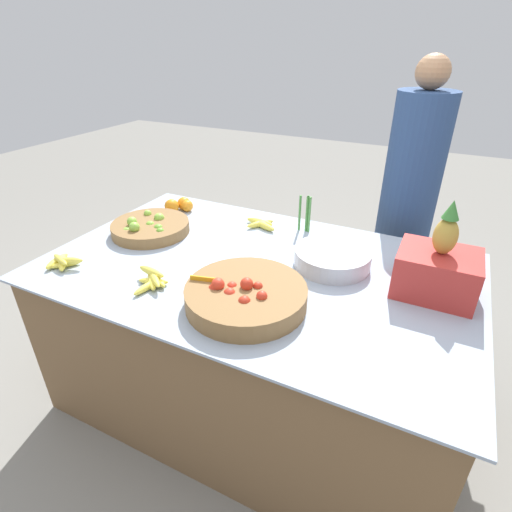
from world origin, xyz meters
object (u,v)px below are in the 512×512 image
Objects in this scene: produce_crate at (437,269)px; vendor_person at (404,221)px; lime_bowl at (150,227)px; price_sign at (205,287)px; tomato_basket at (246,296)px; metal_bowl at (332,258)px.

produce_crate is 0.81m from vendor_person.
lime_bowl is 0.24× the size of vendor_person.
tomato_basket is at bearing -4.00° from price_sign.
tomato_basket is at bearing -24.88° from lime_bowl.
tomato_basket is at bearing -109.65° from vendor_person.
tomato_basket is at bearing -115.74° from metal_bowl.
vendor_person reaches higher than price_sign.
price_sign is at bearing -128.79° from metal_bowl.
metal_bowl is at bearing 36.88° from price_sign.
price_sign is at bearing -169.66° from tomato_basket.
produce_crate reaches higher than metal_bowl.
produce_crate reaches higher than tomato_basket.
produce_crate is at bearing 32.66° from tomato_basket.
produce_crate is (0.80, 0.44, 0.06)m from price_sign.
vendor_person reaches higher than metal_bowl.
tomato_basket is at bearing -147.34° from produce_crate.
vendor_person is at bearing 35.57° from lime_bowl.
tomato_basket is (0.74, -0.35, 0.01)m from lime_bowl.
price_sign is (-0.16, -0.03, 0.01)m from tomato_basket.
price_sign is 0.07× the size of vendor_person.
metal_bowl is 0.86× the size of produce_crate.
metal_bowl is at bearing 64.26° from tomato_basket.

